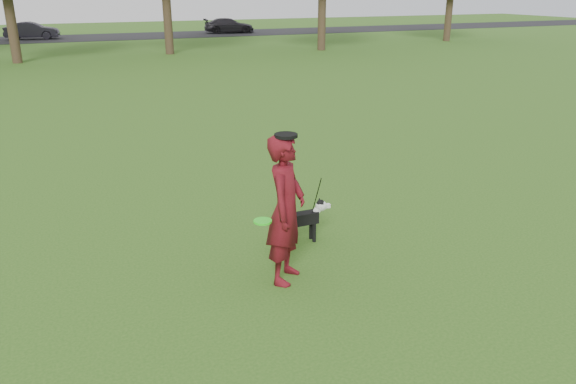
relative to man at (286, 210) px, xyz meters
name	(u,v)px	position (x,y,z in m)	size (l,w,h in m)	color
ground	(284,257)	(0.22, 0.59, -0.98)	(120.00, 120.00, 0.00)	#285116
road	(80,38)	(0.22, 40.59, -0.97)	(120.00, 7.00, 0.02)	black
man	(286,210)	(0.00, 0.00, 0.00)	(0.72, 0.47, 1.96)	#570C14
dog	(304,217)	(0.70, 0.94, -0.58)	(0.87, 0.17, 0.66)	black
car_mid	(32,31)	(-3.04, 40.59, -0.35)	(1.30, 3.73, 1.23)	black
car_right	(229,26)	(12.06, 40.59, -0.36)	(1.68, 4.13, 1.20)	black
man_held_items	(316,197)	(0.63, 0.43, -0.07)	(1.30, 1.18, 1.53)	#2AED1D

